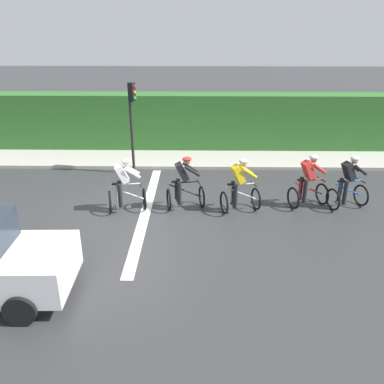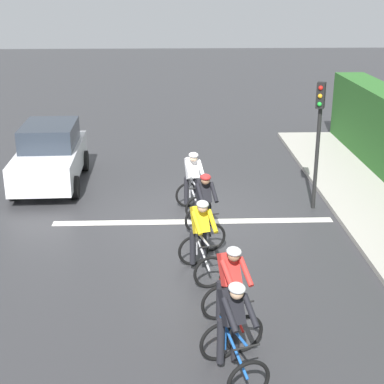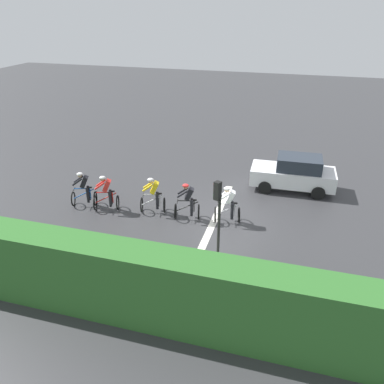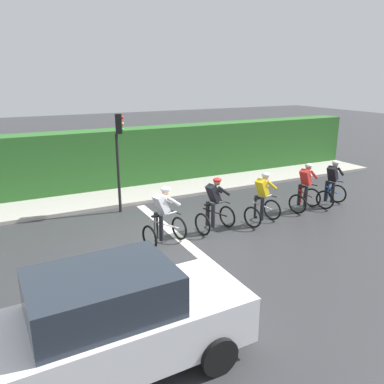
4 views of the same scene
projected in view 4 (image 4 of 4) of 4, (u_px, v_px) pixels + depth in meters
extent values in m
plane|color=#333335|center=(175.00, 242.00, 10.99)|extent=(80.00, 80.00, 0.00)
cube|color=#ADA89E|center=(168.00, 188.00, 16.14)|extent=(2.80, 20.54, 0.12)
cube|color=tan|center=(159.00, 176.00, 16.82)|extent=(0.44, 20.54, 0.70)
cube|color=#2D6628|center=(156.00, 155.00, 16.83)|extent=(1.10, 20.54, 2.44)
cube|color=silver|center=(183.00, 240.00, 11.09)|extent=(7.00, 0.30, 0.01)
torus|color=black|center=(338.00, 194.00, 14.34)|extent=(0.66, 0.28, 0.68)
torus|color=black|center=(325.00, 200.00, 13.64)|extent=(0.66, 0.28, 0.68)
cylinder|color=#1E59B2|center=(332.00, 190.00, 13.92)|extent=(0.36, 0.95, 0.51)
cylinder|color=#1E59B2|center=(328.00, 191.00, 13.70)|extent=(0.04, 0.04, 0.55)
cylinder|color=#1E59B2|center=(334.00, 182.00, 13.88)|extent=(0.27, 0.69, 0.04)
cube|color=black|center=(329.00, 183.00, 13.62)|extent=(0.17, 0.24, 0.04)
cylinder|color=black|center=(338.00, 181.00, 14.13)|extent=(0.41, 0.17, 0.03)
cube|color=black|center=(333.00, 174.00, 13.67)|extent=(0.42, 0.48, 0.57)
sphere|color=tan|center=(335.00, 164.00, 13.69)|extent=(0.20, 0.20, 0.20)
ellipsoid|color=silver|center=(336.00, 162.00, 13.67)|extent=(0.32, 0.34, 0.14)
cylinder|color=black|center=(326.00, 191.00, 13.86)|extent=(0.12, 0.12, 0.74)
cylinder|color=black|center=(333.00, 192.00, 13.70)|extent=(0.12, 0.12, 0.74)
cylinder|color=black|center=(332.00, 170.00, 13.96)|extent=(0.24, 0.48, 0.37)
cylinder|color=black|center=(341.00, 172.00, 13.75)|extent=(0.24, 0.48, 0.37)
torus|color=black|center=(312.00, 198.00, 13.90)|extent=(0.66, 0.27, 0.68)
torus|color=black|center=(297.00, 204.00, 13.20)|extent=(0.66, 0.27, 0.68)
cylinder|color=red|center=(306.00, 194.00, 13.47)|extent=(0.36, 0.95, 0.51)
cylinder|color=red|center=(301.00, 195.00, 13.26)|extent=(0.04, 0.04, 0.55)
cylinder|color=red|center=(307.00, 186.00, 13.43)|extent=(0.27, 0.69, 0.04)
cube|color=black|center=(302.00, 187.00, 13.17)|extent=(0.16, 0.24, 0.04)
cylinder|color=black|center=(312.00, 185.00, 13.68)|extent=(0.41, 0.16, 0.03)
cube|color=red|center=(306.00, 177.00, 13.23)|extent=(0.41, 0.48, 0.57)
sphere|color=#9E7051|center=(309.00, 167.00, 13.24)|extent=(0.20, 0.20, 0.20)
ellipsoid|color=silver|center=(309.00, 165.00, 13.22)|extent=(0.32, 0.34, 0.14)
cylinder|color=black|center=(299.00, 195.00, 13.42)|extent=(0.12, 0.12, 0.74)
cylinder|color=black|center=(306.00, 196.00, 13.26)|extent=(0.12, 0.12, 0.74)
cylinder|color=red|center=(306.00, 173.00, 13.51)|extent=(0.24, 0.48, 0.37)
cylinder|color=red|center=(314.00, 175.00, 13.30)|extent=(0.24, 0.48, 0.37)
torus|color=black|center=(272.00, 210.00, 12.62)|extent=(0.67, 0.24, 0.68)
torus|color=black|center=(252.00, 217.00, 11.95)|extent=(0.67, 0.24, 0.68)
cylinder|color=silver|center=(263.00, 206.00, 12.22)|extent=(0.31, 0.96, 0.51)
cylinder|color=silver|center=(257.00, 207.00, 12.01)|extent=(0.04, 0.04, 0.55)
cylinder|color=silver|center=(264.00, 197.00, 12.17)|extent=(0.24, 0.70, 0.04)
cube|color=black|center=(257.00, 198.00, 11.93)|extent=(0.16, 0.24, 0.04)
cylinder|color=black|center=(271.00, 196.00, 12.41)|extent=(0.41, 0.15, 0.03)
cube|color=yellow|center=(262.00, 188.00, 11.97)|extent=(0.40, 0.48, 0.57)
sphere|color=tan|center=(266.00, 177.00, 11.98)|extent=(0.20, 0.20, 0.20)
ellipsoid|color=silver|center=(266.00, 175.00, 11.96)|extent=(0.31, 0.34, 0.14)
cylinder|color=black|center=(256.00, 207.00, 12.17)|extent=(0.12, 0.12, 0.74)
cylinder|color=black|center=(262.00, 209.00, 12.00)|extent=(0.12, 0.12, 0.74)
cylinder|color=yellow|center=(264.00, 183.00, 12.26)|extent=(0.22, 0.48, 0.37)
cylinder|color=yellow|center=(272.00, 185.00, 12.03)|extent=(0.22, 0.48, 0.37)
torus|color=black|center=(227.00, 217.00, 12.01)|extent=(0.68, 0.21, 0.68)
torus|color=black|center=(203.00, 224.00, 11.39)|extent=(0.68, 0.21, 0.68)
cylinder|color=black|center=(215.00, 212.00, 11.63)|extent=(0.26, 0.97, 0.51)
cylinder|color=black|center=(208.00, 214.00, 11.43)|extent=(0.04, 0.04, 0.55)
cylinder|color=black|center=(217.00, 203.00, 11.58)|extent=(0.20, 0.71, 0.04)
cube|color=black|center=(208.00, 204.00, 11.35)|extent=(0.15, 0.24, 0.04)
cylinder|color=black|center=(225.00, 202.00, 11.81)|extent=(0.42, 0.12, 0.03)
cube|color=black|center=(213.00, 193.00, 11.39)|extent=(0.38, 0.47, 0.57)
sphere|color=#9E7051|center=(217.00, 182.00, 11.39)|extent=(0.20, 0.20, 0.20)
ellipsoid|color=red|center=(217.00, 180.00, 11.37)|extent=(0.30, 0.33, 0.14)
cylinder|color=black|center=(208.00, 213.00, 11.60)|extent=(0.12, 0.12, 0.74)
cylinder|color=black|center=(213.00, 216.00, 11.42)|extent=(0.12, 0.12, 0.74)
cylinder|color=black|center=(217.00, 189.00, 11.67)|extent=(0.19, 0.49, 0.37)
cylinder|color=black|center=(224.00, 191.00, 11.43)|extent=(0.19, 0.49, 0.37)
torus|color=black|center=(179.00, 228.00, 11.09)|extent=(0.68, 0.21, 0.68)
torus|color=black|center=(150.00, 237.00, 10.45)|extent=(0.68, 0.21, 0.68)
cylinder|color=silver|center=(165.00, 224.00, 10.70)|extent=(0.27, 0.97, 0.51)
cylinder|color=silver|center=(156.00, 226.00, 10.50)|extent=(0.04, 0.04, 0.55)
cylinder|color=silver|center=(166.00, 215.00, 10.65)|extent=(0.21, 0.71, 0.04)
cube|color=black|center=(155.00, 216.00, 10.42)|extent=(0.15, 0.24, 0.04)
cylinder|color=black|center=(176.00, 213.00, 10.88)|extent=(0.42, 0.13, 0.03)
cube|color=white|center=(161.00, 204.00, 10.46)|extent=(0.39, 0.47, 0.57)
sphere|color=beige|center=(165.00, 192.00, 10.46)|extent=(0.20, 0.20, 0.20)
ellipsoid|color=silver|center=(165.00, 189.00, 10.44)|extent=(0.30, 0.33, 0.14)
cylinder|color=black|center=(156.00, 225.00, 10.67)|extent=(0.12, 0.12, 0.74)
cylinder|color=black|center=(161.00, 228.00, 10.49)|extent=(0.12, 0.12, 0.74)
cylinder|color=white|center=(166.00, 198.00, 10.74)|extent=(0.20, 0.49, 0.37)
cylinder|color=white|center=(173.00, 201.00, 10.50)|extent=(0.20, 0.49, 0.37)
cube|color=silver|center=(121.00, 330.00, 6.08)|extent=(1.82, 4.15, 0.80)
cube|color=#262D38|center=(102.00, 293.00, 5.76)|extent=(1.56, 2.18, 0.66)
cylinder|color=black|center=(171.00, 303.00, 7.48)|extent=(0.24, 0.65, 0.64)
cylinder|color=black|center=(218.00, 355.00, 6.08)|extent=(0.24, 0.65, 0.64)
cylinder|color=black|center=(30.00, 345.00, 6.30)|extent=(0.24, 0.65, 0.64)
cube|color=#EAEACC|center=(213.00, 279.00, 7.41)|extent=(0.28, 0.09, 0.16)
cube|color=#EAEACC|center=(245.00, 305.00, 6.55)|extent=(0.28, 0.09, 0.16)
cylinder|color=black|center=(118.00, 174.00, 13.08)|extent=(0.10, 0.10, 2.70)
cube|color=black|center=(119.00, 124.00, 12.61)|extent=(0.26, 0.26, 0.64)
sphere|color=red|center=(122.00, 118.00, 12.56)|extent=(0.11, 0.11, 0.11)
sphere|color=orange|center=(122.00, 124.00, 12.62)|extent=(0.11, 0.11, 0.11)
sphere|color=green|center=(123.00, 130.00, 12.67)|extent=(0.11, 0.11, 0.11)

